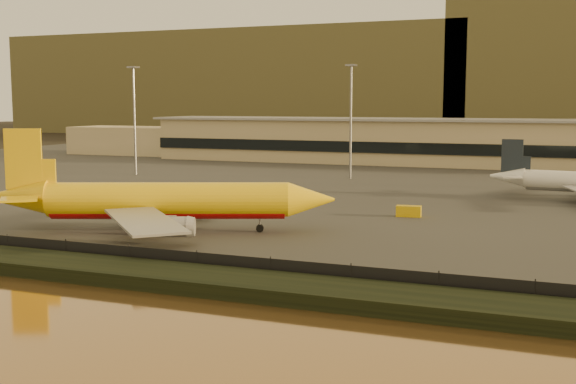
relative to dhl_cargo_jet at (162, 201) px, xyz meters
name	(u,v)px	position (x,y,z in m)	size (l,w,h in m)	color
ground	(236,250)	(13.60, -6.04, -4.28)	(900.00, 900.00, 0.00)	black
embankment	(158,276)	(13.60, -23.04, -3.58)	(320.00, 7.00, 1.40)	black
tarmac	(408,174)	(13.60, 88.96, -4.18)	(320.00, 220.00, 0.20)	#2D2D2D
perimeter_fence	(179,261)	(13.60, -19.04, -2.98)	(300.00, 0.05, 2.20)	black
terminal_building	(381,141)	(-0.92, 119.52, 1.97)	(202.00, 25.00, 12.60)	tan
apron_light_masts	(462,110)	(28.60, 68.96, 11.43)	(152.20, 12.20, 25.40)	slate
distant_hills	(467,77)	(-7.14, 333.96, 27.11)	(470.00, 160.00, 70.00)	brown
dhl_cargo_jet	(162,201)	(0.00, 0.00, 0.00)	(43.95, 41.59, 13.66)	yellow
gse_vehicle_yellow	(409,211)	(27.51, 24.81, -3.25)	(3.66, 1.65, 1.65)	yellow
gse_vehicle_white	(233,195)	(-5.25, 31.88, -3.19)	(3.93, 1.77, 1.77)	silver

